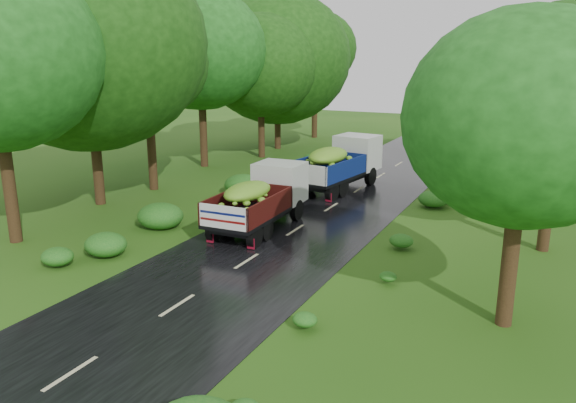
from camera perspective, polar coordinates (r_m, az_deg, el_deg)
The scene contains 9 objects.
ground at distance 14.34m, azimuth -21.20°, elevation -16.02°, with size 120.00×120.00×0.00m, color #204C10.
road at distance 17.64m, azimuth -9.20°, elevation -9.13°, with size 6.50×80.00×0.02m, color black.
road_lines at distance 18.38m, azimuth -7.40°, elevation -8.00°, with size 0.12×69.60×0.00m.
truck_near at distance 23.35m, azimuth -2.66°, elevation 0.62°, with size 2.25×5.92×2.46m.
truck_far at distance 30.28m, azimuth 5.38°, elevation 4.10°, with size 3.09×6.62×2.68m.
utility_pole at distance 28.32m, azimuth 18.31°, elevation 7.54°, with size 1.33×0.22×7.56m.
trees_left at distance 34.99m, azimuth -8.18°, elevation 14.47°, with size 6.03×34.73×9.68m.
trees_right at distance 30.77m, azimuth 25.72°, elevation 10.27°, with size 4.63×32.19×7.83m.
shrubs at distance 24.95m, azimuth 2.71°, elevation -0.93°, with size 11.90×44.00×0.70m.
Camera 1 is at (9.50, -8.05, 7.11)m, focal length 35.00 mm.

